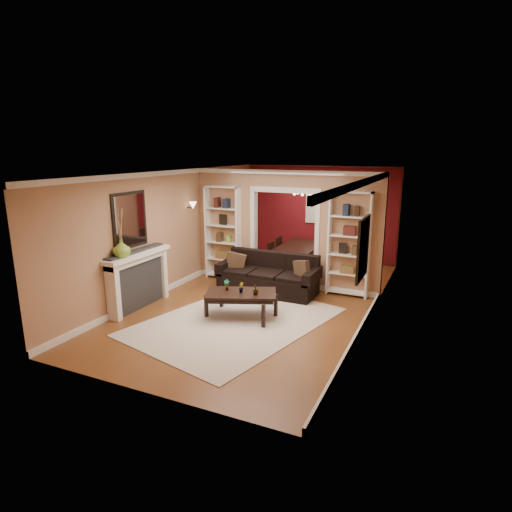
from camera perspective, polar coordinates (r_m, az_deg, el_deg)
The scene contains 30 objects.
floor at distance 9.27m, azimuth 1.09°, elevation -5.80°, with size 8.00×8.00×0.00m, color brown.
ceiling at distance 8.74m, azimuth 1.17°, elevation 11.11°, with size 8.00×8.00×0.00m, color white.
wall_back at distance 12.62m, azimuth 8.44°, elevation 5.69°, with size 8.00×8.00×0.00m, color #AC7E5B.
wall_front at distance 5.60m, azimuth -15.55°, elevation -5.19°, with size 8.00×8.00×0.00m, color #AC7E5B.
wall_left at distance 10.00m, azimuth -10.79°, elevation 3.44°, with size 8.00×8.00×0.00m, color #AC7E5B.
wall_right at distance 8.29m, azimuth 15.53°, elevation 1.01°, with size 8.00×8.00×0.00m, color #AC7E5B.
partition_wall at distance 10.00m, azimuth 3.88°, elevation 3.65°, with size 4.50×0.15×2.70m, color #AC7E5B.
red_back_panel at distance 12.60m, azimuth 8.40°, elevation 5.54°, with size 4.44×0.04×2.64m, color maroon.
dining_window at distance 12.53m, azimuth 8.39°, elevation 6.56°, with size 0.78×0.03×0.98m, color #8CA5CC.
area_rug at distance 8.12m, azimuth -2.72°, elevation -8.71°, with size 2.68×3.75×0.01m, color beige.
sofa at distance 9.57m, azimuth 1.61°, elevation -2.41°, with size 2.24×0.97×0.88m, color black.
pillow_left at distance 9.82m, azimuth -2.70°, elevation -0.78°, with size 0.42×0.12×0.42m, color #533823.
pillow_right at distance 9.23m, azimuth 6.12°, elevation -1.87°, with size 0.40×0.12×0.40m, color #533823.
coffee_table at distance 8.26m, azimuth -1.99°, elevation -6.50°, with size 1.32×0.71×0.50m, color black.
plant_left at distance 8.28m, azimuth -3.92°, elevation -3.87°, with size 0.11×0.08×0.21m, color #336626.
plant_center at distance 8.14m, azimuth -2.02°, elevation -4.21°, with size 0.11×0.09×0.20m, color #336626.
plant_right at distance 8.02m, azimuth -0.04°, elevation -4.50°, with size 0.11×0.11×0.19m, color #336626.
bookshelf_left at distance 10.53m, azimuth -4.38°, elevation 3.06°, with size 0.90×0.30×2.30m, color white.
bookshelf_right at distance 9.45m, azimuth 12.31°, elevation 1.51°, with size 0.90×0.30×2.30m, color white.
fireplace at distance 8.94m, azimuth -15.27°, elevation -3.16°, with size 0.32×1.70×1.16m, color white.
vase at distance 8.43m, azimuth -17.50°, elevation 0.96°, with size 0.33×0.33×0.35m, color #7EA736.
mirror at distance 8.76m, azimuth -16.49°, elevation 4.62°, with size 0.03×0.95×1.10m, color silver.
wall_sconce at distance 10.32m, azimuth -8.69°, elevation 6.55°, with size 0.18×0.18×0.22m, color #FFE0A5.
framed_art at distance 7.29m, azimuth 14.02°, elevation 0.98°, with size 0.04×0.85×1.05m, color black.
dining_table at distance 11.61m, azimuth 5.99°, elevation -0.14°, with size 1.01×1.81×0.64m, color black.
dining_chair_nw at distance 11.51m, azimuth 2.93°, elevation 0.09°, with size 0.37×0.37×0.75m, color black.
dining_chair_ne at distance 11.15m, azimuth 8.18°, elevation -0.26°, with size 0.42×0.42×0.84m, color black.
dining_chair_sw at distance 12.05m, azimuth 3.99°, elevation 0.77°, with size 0.39×0.39×0.78m, color black.
dining_chair_se at distance 11.72m, azimuth 9.02°, elevation 0.33°, with size 0.40×0.40×0.81m, color black.
chandelier at distance 11.31m, azimuth 6.68°, elevation 8.22°, with size 0.50×0.50×0.30m, color #372419.
Camera 1 is at (3.48, -8.00, 3.14)m, focal length 30.00 mm.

